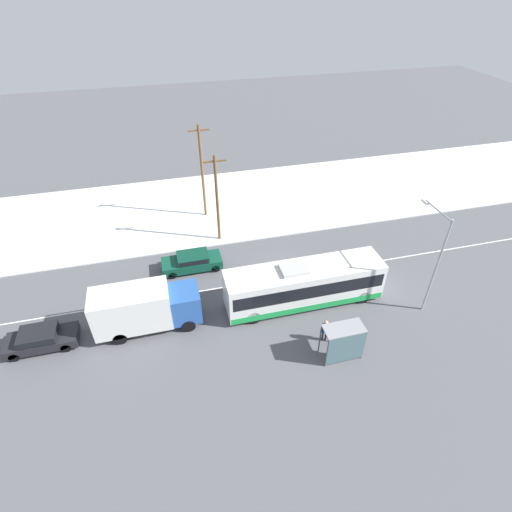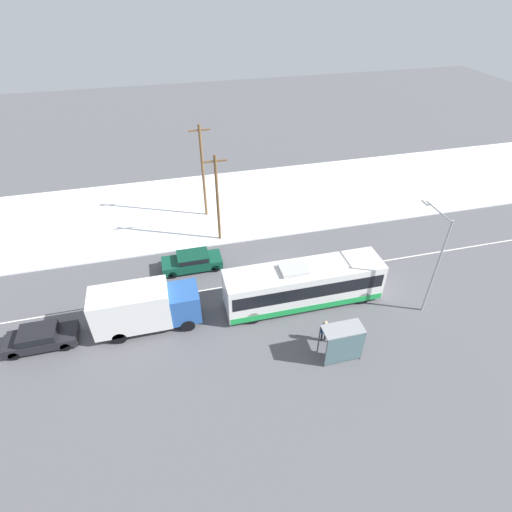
% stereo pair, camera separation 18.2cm
% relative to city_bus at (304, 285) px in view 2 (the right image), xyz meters
% --- Properties ---
extents(ground_plane, '(120.00, 120.00, 0.00)m').
position_rel_city_bus_xyz_m(ground_plane, '(-0.45, 2.87, -1.58)').
color(ground_plane, '#56565B').
extents(snow_lot, '(80.00, 13.46, 0.12)m').
position_rel_city_bus_xyz_m(snow_lot, '(-0.45, 14.96, -1.52)').
color(snow_lot, white).
rests_on(snow_lot, ground_plane).
extents(lane_marking_center, '(60.00, 0.12, 0.00)m').
position_rel_city_bus_xyz_m(lane_marking_center, '(-0.45, 2.87, -1.58)').
color(lane_marking_center, silver).
rests_on(lane_marking_center, ground_plane).
extents(city_bus, '(10.95, 2.57, 3.24)m').
position_rel_city_bus_xyz_m(city_bus, '(0.00, 0.00, 0.00)').
color(city_bus, white).
rests_on(city_bus, ground_plane).
extents(box_truck, '(6.73, 2.30, 3.20)m').
position_rel_city_bus_xyz_m(box_truck, '(-10.72, 0.26, 0.17)').
color(box_truck, silver).
rests_on(box_truck, ground_plane).
extents(sedan_car, '(4.59, 1.80, 1.37)m').
position_rel_city_bus_xyz_m(sedan_car, '(-7.08, 5.64, -0.82)').
color(sedan_car, '#0F4733').
rests_on(sedan_car, ground_plane).
extents(parked_car_near_truck, '(4.25, 1.80, 1.32)m').
position_rel_city_bus_xyz_m(parked_car_near_truck, '(-17.19, 0.22, -0.85)').
color(parked_car_near_truck, black).
rests_on(parked_car_near_truck, ground_plane).
extents(pedestrian_at_stop, '(0.62, 0.28, 1.72)m').
position_rel_city_bus_xyz_m(pedestrian_at_stop, '(0.12, -3.72, -0.52)').
color(pedestrian_at_stop, '#23232D').
rests_on(pedestrian_at_stop, ground_plane).
extents(bus_shelter, '(2.43, 1.20, 2.40)m').
position_rel_city_bus_xyz_m(bus_shelter, '(0.59, -5.35, 0.08)').
color(bus_shelter, gray).
rests_on(bus_shelter, ground_plane).
extents(streetlamp, '(0.36, 2.99, 7.31)m').
position_rel_city_bus_xyz_m(streetlamp, '(7.82, -2.19, 3.09)').
color(streetlamp, '#9EA3A8').
rests_on(streetlamp, ground_plane).
extents(utility_pole_roadside, '(1.80, 0.24, 7.72)m').
position_rel_city_bus_xyz_m(utility_pole_roadside, '(-4.33, 9.10, 2.46)').
color(utility_pole_roadside, brown).
rests_on(utility_pole_roadside, ground_plane).
extents(utility_pole_snowlot, '(1.80, 0.24, 8.68)m').
position_rel_city_bus_xyz_m(utility_pole_snowlot, '(-4.88, 13.34, 2.95)').
color(utility_pole_snowlot, brown).
rests_on(utility_pole_snowlot, ground_plane).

